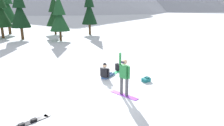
{
  "coord_description": "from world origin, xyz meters",
  "views": [
    {
      "loc": [
        -0.08,
        -8.47,
        4.05
      ],
      "look_at": [
        0.75,
        2.53,
        1.0
      ],
      "focal_mm": 32.42,
      "sensor_mm": 36.0,
      "label": 1
    }
  ],
  "objects": [
    {
      "name": "pine_tree_short",
      "position": [
        -1.13,
        22.81,
        3.86
      ],
      "size": [
        2.34,
        2.34,
        7.09
      ],
      "color": "#472D19",
      "rests_on": "ground_plane"
    },
    {
      "name": "pine_tree_broad",
      "position": [
        -13.46,
        24.0,
        4.32
      ],
      "size": [
        2.75,
        2.75,
        7.93
      ],
      "color": "#472D19",
      "rests_on": "ground_plane"
    },
    {
      "name": "ground_plane",
      "position": [
        0.0,
        0.0,
        0.0
      ],
      "size": [
        800.0,
        800.0,
        0.0
      ],
      "primitive_type": "plane",
      "color": "silver"
    },
    {
      "name": "pine_tree_leaning",
      "position": [
        -6.41,
        23.37,
        3.21
      ],
      "size": [
        2.55,
        2.55,
        5.88
      ],
      "color": "#472D19",
      "rests_on": "ground_plane"
    },
    {
      "name": "snowboarder_foreground",
      "position": [
        1.16,
        0.33,
        0.97
      ],
      "size": [
        1.26,
        1.31,
        2.04
      ],
      "color": "#993FD8",
      "rests_on": "ground_plane"
    },
    {
      "name": "pine_tree_slender",
      "position": [
        -9.69,
        18.48,
        3.79
      ],
      "size": [
        2.43,
        2.43,
        6.95
      ],
      "color": "#472D19",
      "rests_on": "ground_plane"
    },
    {
      "name": "pine_tree_tall",
      "position": [
        -4.59,
        17.15,
        3.02
      ],
      "size": [
        2.45,
        2.45,
        5.54
      ],
      "color": "#472D19",
      "rests_on": "ground_plane"
    },
    {
      "name": "backpack_black",
      "position": [
        1.28,
        4.33,
        0.21
      ],
      "size": [
        0.36,
        0.38,
        0.47
      ],
      "color": "black",
      "rests_on": "ground_plane"
    },
    {
      "name": "backpack_teal",
      "position": [
        2.65,
        2.08,
        0.11
      ],
      "size": [
        0.54,
        0.49,
        0.26
      ],
      "color": "#1E7A7F",
      "rests_on": "ground_plane"
    },
    {
      "name": "loose_snowboard_near_right",
      "position": [
        -2.63,
        -1.81,
        0.02
      ],
      "size": [
        1.5,
        1.36,
        0.09
      ],
      "color": "black",
      "rests_on": "ground_plane"
    },
    {
      "name": "snowboarder_midground",
      "position": [
        0.45,
        2.87,
        0.33
      ],
      "size": [
        1.32,
        1.65,
        0.96
      ],
      "color": "#335184",
      "rests_on": "ground_plane"
    }
  ]
}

